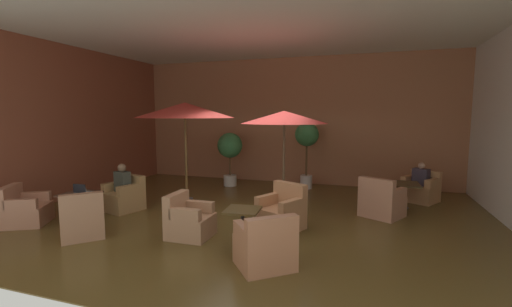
% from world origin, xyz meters
% --- Properties ---
extents(ground_plane, '(10.71, 8.30, 0.02)m').
position_xyz_m(ground_plane, '(0.00, 0.00, -0.01)').
color(ground_plane, brown).
extents(wall_back_brick, '(10.71, 0.08, 4.16)m').
position_xyz_m(wall_back_brick, '(0.00, 4.11, 2.08)').
color(wall_back_brick, '#A76747').
rests_on(wall_back_brick, ground_plane).
extents(wall_left_accent, '(0.08, 8.30, 4.16)m').
position_xyz_m(wall_left_accent, '(-5.32, 0.00, 2.08)').
color(wall_left_accent, brown).
rests_on(wall_left_accent, ground_plane).
extents(ceiling_slab, '(10.71, 8.30, 0.06)m').
position_xyz_m(ceiling_slab, '(0.00, 0.00, 4.19)').
color(ceiling_slab, silver).
rests_on(ceiling_slab, wall_back_brick).
extents(cafe_table_front_left, '(0.73, 0.73, 0.62)m').
position_xyz_m(cafe_table_front_left, '(-3.33, -1.57, 0.50)').
color(cafe_table_front_left, black).
rests_on(cafe_table_front_left, ground_plane).
extents(armchair_front_left_north, '(1.07, 1.07, 0.83)m').
position_xyz_m(armchair_front_left_north, '(-4.29, -2.10, 0.30)').
color(armchair_front_left_north, tan).
rests_on(armchair_front_left_north, ground_plane).
extents(armchair_front_left_east, '(1.05, 1.05, 0.89)m').
position_xyz_m(armchair_front_left_east, '(-2.53, -2.31, 0.32)').
color(armchair_front_left_east, tan).
rests_on(armchair_front_left_east, ground_plane).
extents(armchair_front_left_south, '(0.92, 0.93, 0.82)m').
position_xyz_m(armchair_front_left_south, '(-3.04, -0.53, 0.32)').
color(armchair_front_left_south, tan).
rests_on(armchair_front_left_south, ground_plane).
extents(cafe_table_front_right, '(0.66, 0.66, 0.62)m').
position_xyz_m(cafe_table_front_right, '(0.43, -1.64, 0.45)').
color(cafe_table_front_right, black).
rests_on(cafe_table_front_right, ground_plane).
extents(armchair_front_right_north, '(0.78, 0.73, 0.82)m').
position_xyz_m(armchair_front_right_north, '(-0.65, -1.66, 0.31)').
color(armchair_front_right_north, tan).
rests_on(armchair_front_right_north, ground_plane).
extents(armchair_front_right_east, '(1.07, 1.06, 0.86)m').
position_xyz_m(armchair_front_right_east, '(1.10, -2.47, 0.32)').
color(armchair_front_right_east, '#BF7955').
rests_on(armchair_front_right_east, ground_plane).
extents(armchair_front_right_south, '(1.04, 1.05, 0.91)m').
position_xyz_m(armchair_front_right_south, '(0.90, -0.67, 0.33)').
color(armchair_front_right_south, tan).
rests_on(armchair_front_right_south, ground_plane).
extents(cafe_table_mid_center, '(0.81, 0.81, 0.62)m').
position_xyz_m(cafe_table_mid_center, '(3.34, 1.76, 0.51)').
color(cafe_table_mid_center, black).
rests_on(cafe_table_mid_center, ground_plane).
extents(armchair_mid_center_north, '(1.05, 1.03, 0.80)m').
position_xyz_m(armchair_mid_center_north, '(3.87, 2.64, 0.31)').
color(armchair_mid_center_north, tan).
rests_on(armchair_mid_center_north, ground_plane).
extents(armchair_mid_center_east, '(1.07, 1.06, 0.91)m').
position_xyz_m(armchair_mid_center_east, '(2.84, 0.84, 0.33)').
color(armchair_mid_center_east, tan).
rests_on(armchair_mid_center_east, ground_plane).
extents(patio_umbrella_tall_red, '(2.57, 2.57, 2.61)m').
position_xyz_m(patio_umbrella_tall_red, '(-2.03, 0.69, 2.40)').
color(patio_umbrella_tall_red, '#2D2D2D').
rests_on(patio_umbrella_tall_red, ground_plane).
extents(patio_umbrella_center_beige, '(2.15, 2.15, 2.39)m').
position_xyz_m(patio_umbrella_center_beige, '(0.52, 1.04, 2.21)').
color(patio_umbrella_center_beige, '#2D2D2D').
rests_on(patio_umbrella_center_beige, ground_plane).
extents(potted_tree_left_corner, '(0.74, 0.74, 2.06)m').
position_xyz_m(potted_tree_left_corner, '(0.70, 3.30, 1.50)').
color(potted_tree_left_corner, beige).
rests_on(potted_tree_left_corner, ground_plane).
extents(potted_tree_mid_left, '(0.80, 0.80, 1.72)m').
position_xyz_m(potted_tree_mid_left, '(-1.71, 2.91, 1.19)').
color(potted_tree_mid_left, silver).
rests_on(potted_tree_mid_left, ground_plane).
extents(patron_blue_shirt, '(0.41, 0.32, 0.68)m').
position_xyz_m(patron_blue_shirt, '(-3.04, -0.56, 0.75)').
color(patron_blue_shirt, '#3E4138').
rests_on(patron_blue_shirt, ground_plane).
extents(patron_by_window, '(0.45, 0.41, 0.61)m').
position_xyz_m(patron_by_window, '(3.86, 2.61, 0.69)').
color(patron_by_window, '#38303F').
rests_on(patron_by_window, ground_plane).
extents(iced_drink_cup, '(0.08, 0.08, 0.11)m').
position_xyz_m(iced_drink_cup, '(-3.23, -1.53, 0.68)').
color(iced_drink_cup, silver).
rests_on(iced_drink_cup, cafe_table_front_left).
extents(open_laptop, '(0.32, 0.25, 0.20)m').
position_xyz_m(open_laptop, '(-3.30, -1.54, 0.67)').
color(open_laptop, '#9EA0A5').
rests_on(open_laptop, cafe_table_front_left).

